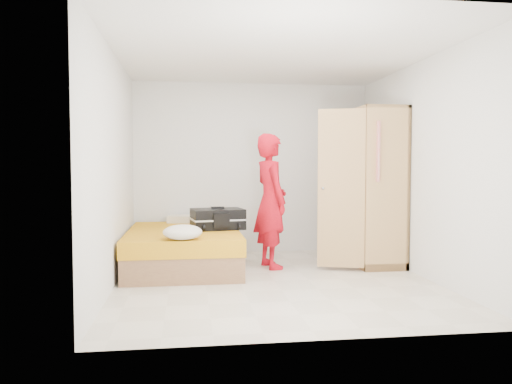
{
  "coord_description": "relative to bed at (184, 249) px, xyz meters",
  "views": [
    {
      "loc": [
        -0.99,
        -5.65,
        1.33
      ],
      "look_at": [
        -0.12,
        0.69,
        1.0
      ],
      "focal_mm": 35.0,
      "sensor_mm": 36.0,
      "label": 1
    }
  ],
  "objects": [
    {
      "name": "room",
      "position": [
        1.05,
        -0.9,
        1.05
      ],
      "size": [
        4.0,
        4.02,
        2.6
      ],
      "color": "beige",
      "rests_on": "ground"
    },
    {
      "name": "bed",
      "position": [
        0.0,
        0.0,
        0.0
      ],
      "size": [
        1.42,
        2.02,
        0.5
      ],
      "color": "olive",
      "rests_on": "ground"
    },
    {
      "name": "wardrobe",
      "position": [
        2.5,
        -0.03,
        0.75
      ],
      "size": [
        1.15,
        1.2,
        2.1
      ],
      "color": "tan",
      "rests_on": "ground"
    },
    {
      "name": "person",
      "position": [
        1.14,
        -0.12,
        0.63
      ],
      "size": [
        0.55,
        0.72,
        1.75
      ],
      "primitive_type": "imported",
      "rotation": [
        0.0,
        0.0,
        1.8
      ],
      "color": "red",
      "rests_on": "ground"
    },
    {
      "name": "suitcase",
      "position": [
        0.45,
        0.05,
        0.38
      ],
      "size": [
        0.75,
        0.6,
        0.3
      ],
      "rotation": [
        0.0,
        0.0,
        0.16
      ],
      "color": "black",
      "rests_on": "bed"
    },
    {
      "name": "round_cushion",
      "position": [
        -0.0,
        -0.87,
        0.33
      ],
      "size": [
        0.45,
        0.45,
        0.17
      ],
      "primitive_type": "ellipsoid",
      "color": "white",
      "rests_on": "bed"
    },
    {
      "name": "pillow",
      "position": [
        0.06,
        0.85,
        0.3
      ],
      "size": [
        0.63,
        0.41,
        0.1
      ],
      "primitive_type": "cube",
      "rotation": [
        0.0,
        0.0,
        -0.23
      ],
      "color": "white",
      "rests_on": "bed"
    }
  ]
}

